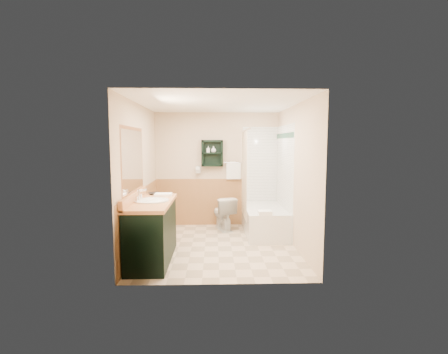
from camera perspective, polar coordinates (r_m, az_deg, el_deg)
floor at (r=5.67m, az=-1.05°, el=-12.09°), size 3.00×3.00×0.00m
back_wall at (r=6.94m, az=-1.25°, el=1.35°), size 2.60×0.04×2.40m
left_wall at (r=5.56m, az=-14.79°, el=0.01°), size 0.04×3.00×2.40m
right_wall at (r=5.60m, az=12.56°, el=0.10°), size 0.04×3.00×2.40m
ceiling at (r=5.43m, az=-1.10°, el=12.95°), size 2.60×3.00×0.04m
wainscot_left at (r=5.67m, az=-14.26°, el=-7.04°), size 2.98×2.98×1.00m
wainscot_back at (r=6.99m, az=-1.23°, el=-4.40°), size 2.58×2.58×1.00m
mirror_frame at (r=5.00m, az=-15.73°, el=2.77°), size 1.30×1.30×1.00m
mirror_glass at (r=5.00m, az=-15.67°, el=2.77°), size 1.20×1.20×0.90m
tile_right at (r=6.33m, az=10.50°, el=-0.56°), size 1.50×1.50×2.10m
tile_back at (r=6.99m, az=7.19°, el=0.11°), size 0.95×0.95×2.10m
tile_accent at (r=6.29m, az=10.55°, el=7.16°), size 1.50×1.50×0.10m
wall_shelf at (r=6.80m, az=-2.09°, el=4.21°), size 0.45×0.15×0.55m
hair_dryer at (r=6.86m, az=-4.58°, el=1.28°), size 0.10×0.24×0.18m
towel_bar at (r=6.87m, az=1.68°, el=2.56°), size 0.40×0.06×0.40m
curtain_rod at (r=6.18m, az=3.79°, el=8.20°), size 0.03×1.60×0.03m
shower_curtain at (r=6.38m, az=3.58°, el=0.48°), size 1.05×1.05×1.70m
vanity at (r=5.03m, az=-12.51°, el=-9.23°), size 0.59×1.43×0.91m
bathtub at (r=6.44m, az=7.18°, el=-7.55°), size 0.78×1.50×0.52m
toilet at (r=6.66m, az=-0.13°, el=-6.38°), size 0.56×0.76×0.67m
counter_towel at (r=5.37m, az=-10.64°, el=-3.06°), size 0.27×0.21×0.04m
vanity_book at (r=5.57m, az=-13.09°, el=-1.76°), size 0.18×0.07×0.24m
tub_towel at (r=5.73m, az=7.19°, el=-6.22°), size 0.23×0.19×0.07m
soap_bottle_a at (r=6.80m, az=-2.77°, el=4.59°), size 0.08×0.14×0.06m
soap_bottle_b at (r=6.80m, az=-1.86°, el=4.76°), size 0.10×0.13×0.10m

